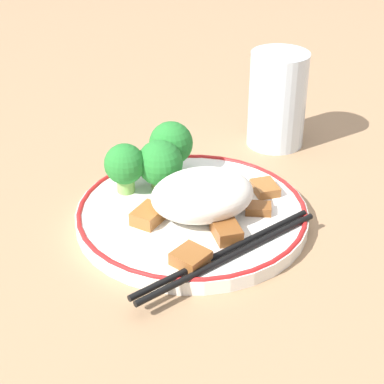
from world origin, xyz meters
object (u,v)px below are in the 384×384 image
object	(u,v)px
broccoli_back_left	(175,143)
broccoli_back_right	(125,165)
plate	(192,214)
broccoli_back_center	(160,163)
drinking_glass	(277,100)
chopsticks	(228,254)

from	to	relation	value
broccoli_back_left	broccoli_back_right	world-z (taller)	broccoli_back_left
plate	broccoli_back_center	distance (m)	0.06
plate	drinking_glass	world-z (taller)	drinking_glass
broccoli_back_left	broccoli_back_right	xyz separation A→B (m)	(0.06, 0.03, -0.00)
plate	broccoli_back_center	bearing A→B (deg)	-69.74
broccoli_back_left	plate	bearing A→B (deg)	86.68
broccoli_back_right	drinking_glass	bearing A→B (deg)	-157.19
chopsticks	drinking_glass	world-z (taller)	drinking_glass
broccoli_back_left	drinking_glass	size ratio (longest dim) A/B	0.51
broccoli_back_center	drinking_glass	size ratio (longest dim) A/B	0.46
plate	chopsticks	size ratio (longest dim) A/B	1.18
plate	broccoli_back_right	bearing A→B (deg)	-43.63
chopsticks	broccoli_back_left	bearing A→B (deg)	-88.55
plate	chopsticks	world-z (taller)	chopsticks
broccoli_back_right	chopsticks	world-z (taller)	broccoli_back_right
broccoli_back_left	chopsticks	distance (m)	0.17
broccoli_back_center	chopsticks	distance (m)	0.14
broccoli_back_center	drinking_glass	distance (m)	0.19
broccoli_back_left	broccoli_back_center	world-z (taller)	broccoli_back_left
broccoli_back_left	chopsticks	xyz separation A→B (m)	(-0.00, 0.16, -0.03)
broccoli_back_center	broccoli_back_right	distance (m)	0.04
plate	chopsticks	bearing A→B (deg)	95.90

